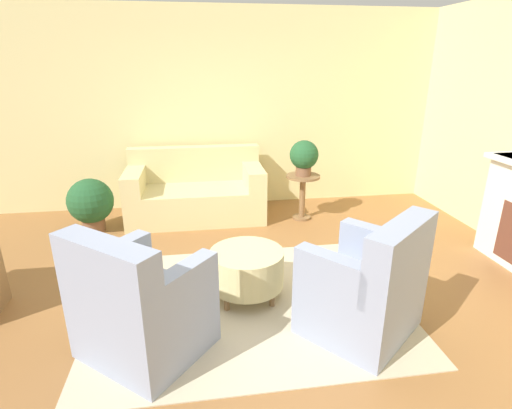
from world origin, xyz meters
TOP-DOWN VIEW (x-y plane):
  - ground_plane at (0.00, 0.00)m, footprint 16.00×16.00m
  - wall_back at (0.00, 2.83)m, footprint 9.54×0.12m
  - rug at (0.00, 0.00)m, footprint 2.72×2.12m
  - couch at (-0.44, 2.26)m, footprint 1.83×0.91m
  - armchair_left at (-0.87, -0.53)m, footprint 1.10×1.10m
  - armchair_right at (0.87, -0.53)m, footprint 1.10×1.10m
  - ottoman_table at (-0.00, 0.12)m, footprint 0.67×0.67m
  - side_table at (1.01, 1.96)m, footprint 0.46×0.46m
  - potted_plant_on_side_table at (1.01, 1.96)m, footprint 0.38×0.38m
  - potted_plant_floor at (-1.76, 1.94)m, footprint 0.57×0.57m

SIDE VIEW (x-z plane):
  - ground_plane at x=0.00m, z-range 0.00..0.00m
  - rug at x=0.00m, z-range 0.00..0.01m
  - ottoman_table at x=0.00m, z-range 0.07..0.52m
  - couch at x=-0.44m, z-range -0.13..0.81m
  - potted_plant_floor at x=-1.76m, z-range 0.04..0.73m
  - armchair_left at x=-0.87m, z-range -0.11..0.89m
  - armchair_right at x=0.87m, z-range -0.11..0.89m
  - side_table at x=1.01m, z-range 0.10..0.73m
  - potted_plant_on_side_table at x=1.01m, z-range 0.65..1.12m
  - wall_back at x=0.00m, z-range 0.00..2.80m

